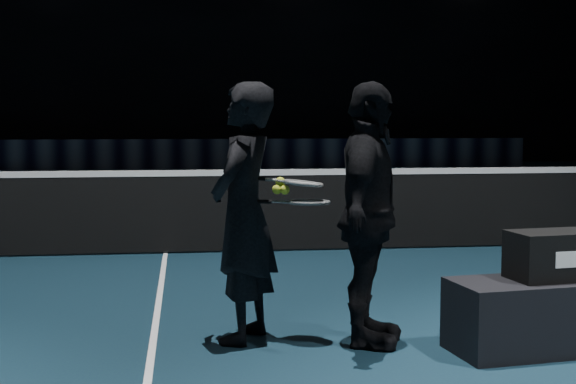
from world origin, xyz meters
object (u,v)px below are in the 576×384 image
object	(u,v)px
racket_lower	(309,202)
player_b	(368,215)
racket_bag	(568,254)
racket_upper	(302,183)
player_bench	(566,313)
tennis_balls	(281,187)
player_a	(244,213)

from	to	relation	value
racket_lower	player_b	bearing A→B (deg)	0.00
racket_bag	racket_upper	bearing A→B (deg)	158.92
player_bench	racket_bag	size ratio (longest dim) A/B	2.00
tennis_balls	player_bench	bearing A→B (deg)	-12.30
racket_bag	racket_upper	size ratio (longest dim) A/B	1.17
player_b	racket_lower	size ratio (longest dim) A/B	2.62
player_bench	racket_lower	size ratio (longest dim) A/B	2.33
player_a	tennis_balls	bearing A→B (deg)	101.69
racket_upper	player_b	bearing A→B (deg)	-9.08
player_bench	racket_bag	xyz separation A→B (m)	(0.00, 0.00, 0.40)
player_a	player_b	size ratio (longest dim) A/B	1.00
player_b	tennis_balls	size ratio (longest dim) A/B	14.83
player_a	player_bench	bearing A→B (deg)	102.49
racket_bag	tennis_balls	bearing A→B (deg)	159.88
racket_bag	racket_upper	xyz separation A→B (m)	(-1.72, 0.41, 0.46)
racket_lower	racket_upper	distance (m)	0.14
player_a	racket_upper	distance (m)	0.45
racket_upper	tennis_balls	size ratio (longest dim) A/B	5.67
player_bench	player_b	bearing A→B (deg)	161.01
player_b	racket_upper	distance (m)	0.50
racket_upper	tennis_balls	xyz separation A→B (m)	(-0.15, 0.00, -0.03)
player_a	racket_bag	bearing A→B (deg)	102.49
player_bench	tennis_balls	distance (m)	2.09
racket_bag	player_b	bearing A→B (deg)	161.01
racket_lower	racket_upper	world-z (taller)	racket_upper
racket_bag	racket_lower	world-z (taller)	racket_lower
racket_lower	tennis_balls	xyz separation A→B (m)	(-0.19, 0.05, 0.10)
player_bench	racket_upper	distance (m)	1.97
player_a	racket_lower	distance (m)	0.46
racket_bag	player_a	distance (m)	2.19
player_bench	player_a	distance (m)	2.27
player_b	racket_upper	bearing A→B (deg)	91.50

